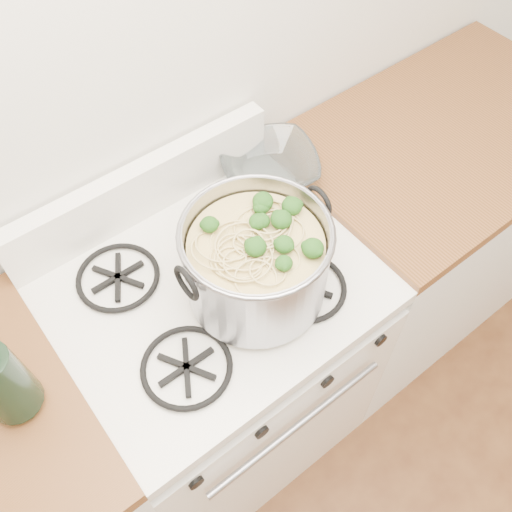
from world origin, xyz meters
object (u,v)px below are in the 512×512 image
at_px(spatula, 282,216).
at_px(gas_range, 221,367).
at_px(glass_bowl, 269,170).
at_px(stock_pot, 256,262).

bearing_deg(spatula, gas_range, -141.06).
distance_m(spatula, glass_bowl, 0.17).
distance_m(gas_range, stock_pot, 0.60).
bearing_deg(glass_bowl, spatula, -116.89).
xyz_separation_m(gas_range, glass_bowl, (0.33, 0.19, 0.50)).
height_order(spatula, glass_bowl, glass_bowl).
xyz_separation_m(gas_range, spatula, (0.25, 0.04, 0.50)).
relative_size(gas_range, glass_bowl, 8.82).
xyz_separation_m(spatula, glass_bowl, (0.08, 0.15, 0.00)).
distance_m(stock_pot, spatula, 0.24).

